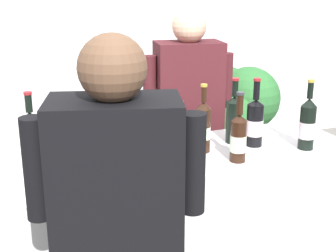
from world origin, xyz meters
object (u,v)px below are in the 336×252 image
object	(u,v)px
wine_bottle_7	(203,127)
potted_shrub	(229,127)
wine_bottle_2	(101,132)
wine_glass	(175,132)
wine_bottle_5	(238,137)
wine_bottle_4	(140,145)
wine_bottle_10	(255,122)
wine_bottle_9	(32,138)
wine_bottle_8	(234,118)
wine_bottle_6	(180,146)
person_server	(188,144)
wine_bottle_0	(307,124)
wine_bottle_3	(117,129)

from	to	relation	value
wine_bottle_7	potted_shrub	size ratio (longest dim) A/B	0.27
wine_bottle_2	wine_glass	size ratio (longest dim) A/B	2.03
wine_bottle_5	potted_shrub	xyz separation A→B (m)	(0.53, 1.02, -0.31)
wine_bottle_4	wine_bottle_10	xyz separation A→B (m)	(0.63, 0.11, -0.00)
wine_bottle_7	wine_bottle_9	xyz separation A→B (m)	(-0.77, 0.13, 0.00)
wine_bottle_4	wine_bottle_9	xyz separation A→B (m)	(-0.41, 0.25, 0.00)
wine_bottle_7	wine_bottle_8	distance (m)	0.21
wine_bottle_6	person_server	xyz separation A→B (m)	(0.40, 0.80, -0.31)
wine_bottle_0	wine_bottle_2	xyz separation A→B (m)	(-0.96, 0.21, 0.01)
wine_bottle_0	wine_bottle_2	distance (m)	0.98
wine_bottle_3	potted_shrub	bearing A→B (deg)	34.83
wine_bottle_10	potted_shrub	distance (m)	0.99
wine_bottle_4	wine_glass	bearing A→B (deg)	24.96
wine_bottle_10	person_server	xyz separation A→B (m)	(-0.06, 0.65, -0.32)
wine_bottle_3	wine_bottle_4	bearing A→B (deg)	-86.24
wine_bottle_10	wine_bottle_2	bearing A→B (deg)	174.46
wine_bottle_5	wine_bottle_0	bearing A→B (deg)	3.01
person_server	wine_glass	bearing A→B (deg)	-118.94
wine_bottle_2	wine_bottle_7	distance (m)	0.48
wine_bottle_0	wine_bottle_8	size ratio (longest dim) A/B	1.03
person_server	potted_shrub	bearing A→B (deg)	27.43
wine_bottle_5	person_server	xyz separation A→B (m)	(0.12, 0.80, -0.31)
wine_bottle_3	wine_glass	bearing A→B (deg)	-41.35
wine_bottle_9	wine_bottle_4	bearing A→B (deg)	-31.56
wine_bottle_3	potted_shrub	xyz separation A→B (m)	(1.00, 0.69, -0.31)
wine_bottle_7	person_server	distance (m)	0.74
wine_bottle_6	wine_bottle_9	xyz separation A→B (m)	(-0.57, 0.29, 0.02)
wine_bottle_5	wine_bottle_2	bearing A→B (deg)	158.24
wine_bottle_9	person_server	distance (m)	1.14
wine_bottle_2	wine_bottle_10	size ratio (longest dim) A/B	1.08
wine_bottle_4	wine_bottle_7	xyz separation A→B (m)	(0.35, 0.13, 0.00)
potted_shrub	wine_bottle_10	bearing A→B (deg)	-112.22
wine_bottle_10	wine_bottle_8	bearing A→B (deg)	132.58
wine_bottle_2	potted_shrub	xyz separation A→B (m)	(1.10, 0.79, -0.34)
wine_bottle_3	wine_bottle_6	size ratio (longest dim) A/B	1.07
wine_bottle_4	person_server	xyz separation A→B (m)	(0.56, 0.76, -0.32)
wine_bottle_8	wine_glass	size ratio (longest dim) A/B	1.84
wine_bottle_7	wine_bottle_10	size ratio (longest dim) A/B	0.97
wine_bottle_2	wine_bottle_8	xyz separation A→B (m)	(0.68, 0.01, -0.01)
wine_bottle_6	wine_bottle_10	world-z (taller)	wine_bottle_10
wine_bottle_8	wine_bottle_0	bearing A→B (deg)	-37.25
wine_bottle_6	potted_shrub	xyz separation A→B (m)	(0.82, 1.01, -0.31)
wine_bottle_0	wine_bottle_5	world-z (taller)	wine_bottle_0
wine_bottle_5	potted_shrub	distance (m)	1.19
wine_bottle_0	wine_bottle_5	size ratio (longest dim) A/B	1.06
potted_shrub	wine_glass	bearing A→B (deg)	-131.64
wine_bottle_3	wine_bottle_4	world-z (taller)	wine_bottle_4
wine_bottle_2	potted_shrub	distance (m)	1.40
person_server	wine_bottle_4	bearing A→B (deg)	-126.66
wine_bottle_8	person_server	xyz separation A→B (m)	(0.01, 0.57, -0.33)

